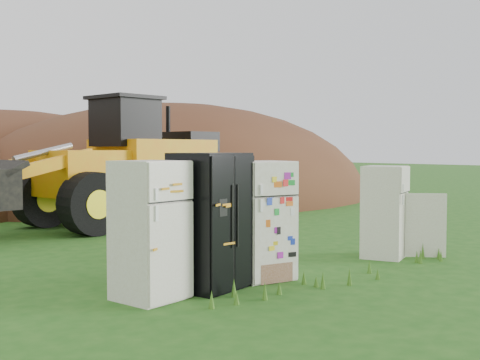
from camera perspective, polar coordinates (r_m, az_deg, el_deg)
The scene contains 7 objects.
ground at distance 9.62m, azimuth 4.88°, elevation -8.82°, with size 120.00×120.00×0.00m, color #1E5316.
fridge_leftmost at distance 7.94m, azimuth -8.55°, elevation -4.72°, with size 0.80×0.77×1.81m, color white, non-canonical shape.
fridge_black_side at distance 8.47m, azimuth -2.85°, elevation -3.89°, with size 1.00×0.79×1.91m, color black, non-canonical shape.
fridge_sticker at distance 9.08m, azimuth 2.14°, elevation -3.82°, with size 0.79×0.73×1.78m, color white, non-canonical shape.
fridge_open_door at distance 11.17m, azimuth 13.53°, elevation -2.95°, with size 0.75×0.69×1.66m, color white, non-canonical shape.
wheel_loader at distance 15.37m, azimuth -13.29°, elevation 1.77°, with size 6.86×2.78×3.32m, color gold, non-canonical shape.
dirt_mound_right at distance 23.16m, azimuth -5.90°, elevation -1.89°, with size 16.72×12.26×7.37m, color #4A2718.
Camera 1 is at (-6.54, -6.77, 1.97)m, focal length 45.00 mm.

